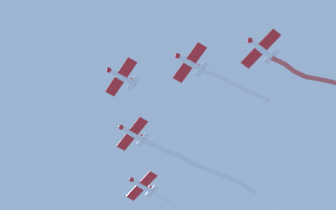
{
  "coord_description": "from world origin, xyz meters",
  "views": [
    {
      "loc": [
        -15.82,
        -38.08,
        5.95
      ],
      "look_at": [
        5.02,
        1.96,
        82.14
      ],
      "focal_mm": 57.63,
      "sensor_mm": 36.0,
      "label": 1
    }
  ],
  "objects_px": {
    "airplane_trail": "(142,186)",
    "airplane_left_wing": "(190,63)",
    "airplane_right_wing": "(132,134)",
    "airplane_slot": "(261,49)",
    "airplane_lead": "(121,77)"
  },
  "relations": [
    {
      "from": "airplane_left_wing",
      "to": "airplane_slot",
      "type": "xyz_separation_m",
      "value": [
        8.49,
        -7.28,
        -0.3
      ]
    },
    {
      "from": "airplane_lead",
      "to": "airplane_trail",
      "type": "height_order",
      "value": "same"
    },
    {
      "from": "airplane_left_wing",
      "to": "airplane_slot",
      "type": "bearing_deg",
      "value": 134.8
    },
    {
      "from": "airplane_right_wing",
      "to": "airplane_trail",
      "type": "bearing_deg",
      "value": -132.23
    },
    {
      "from": "airplane_trail",
      "to": "airplane_slot",
      "type": "bearing_deg",
      "value": 87.42
    },
    {
      "from": "airplane_lead",
      "to": "airplane_left_wing",
      "type": "xyz_separation_m",
      "value": [
        8.49,
        -7.26,
        0.0
      ]
    },
    {
      "from": "airplane_trail",
      "to": "airplane_left_wing",
      "type": "bearing_deg",
      "value": 70.71
    },
    {
      "from": "airplane_slot",
      "to": "airplane_left_wing",
      "type": "bearing_deg",
      "value": -51.56
    },
    {
      "from": "airplane_left_wing",
      "to": "airplane_right_wing",
      "type": "xyz_separation_m",
      "value": [
        -2.16,
        16.47,
        0.3
      ]
    },
    {
      "from": "airplane_lead",
      "to": "airplane_right_wing",
      "type": "height_order",
      "value": "airplane_right_wing"
    },
    {
      "from": "airplane_left_wing",
      "to": "airplane_right_wing",
      "type": "relative_size",
      "value": 0.99
    },
    {
      "from": "airplane_left_wing",
      "to": "airplane_trail",
      "type": "height_order",
      "value": "same"
    },
    {
      "from": "airplane_right_wing",
      "to": "airplane_slot",
      "type": "relative_size",
      "value": 1.0
    },
    {
      "from": "airplane_right_wing",
      "to": "airplane_slot",
      "type": "distance_m",
      "value": 26.03
    },
    {
      "from": "airplane_right_wing",
      "to": "airplane_slot",
      "type": "bearing_deg",
      "value": 106.47
    }
  ]
}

